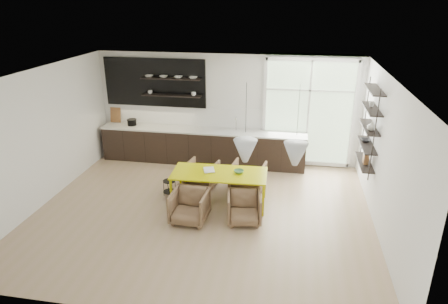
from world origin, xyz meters
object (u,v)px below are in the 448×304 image
at_px(armchair_front_left, 190,206).
at_px(wire_stool, 169,186).
at_px(armchair_front_right, 244,208).
at_px(dining_table, 219,175).
at_px(armchair_back_left, 202,175).
at_px(armchair_back_right, 248,178).

distance_m(armchair_front_left, wire_stool, 1.23).
bearing_deg(armchair_front_right, armchair_front_left, 179.39).
height_order(armchair_front_left, armchair_front_right, armchair_front_left).
relative_size(dining_table, armchair_front_left, 2.84).
xyz_separation_m(dining_table, armchair_back_left, (-0.57, 0.72, -0.37)).
bearing_deg(dining_table, wire_stool, 170.17).
bearing_deg(armchair_front_left, armchair_front_right, 11.65).
xyz_separation_m(armchair_front_left, wire_stool, (-0.73, 0.98, -0.09)).
relative_size(armchair_back_left, armchair_front_right, 1.04).
distance_m(dining_table, wire_stool, 1.28).
bearing_deg(wire_stool, armchair_back_left, 42.27).
bearing_deg(armchair_back_left, armchair_back_right, -171.45).
bearing_deg(armchair_front_right, wire_stool, 146.42).
height_order(armchair_back_left, armchair_back_right, armchair_back_right).
height_order(armchair_back_right, wire_stool, armchair_back_right).
bearing_deg(armchair_back_left, dining_table, 138.22).
distance_m(armchair_front_right, wire_stool, 1.99).
bearing_deg(armchair_back_left, wire_stool, 52.41).
xyz_separation_m(armchair_back_right, armchair_front_right, (0.09, -1.35, -0.04)).
height_order(armchair_back_right, armchair_front_left, armchair_back_right).
bearing_deg(dining_table, armchair_front_left, -121.21).
distance_m(armchair_back_left, armchair_back_right, 1.10).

